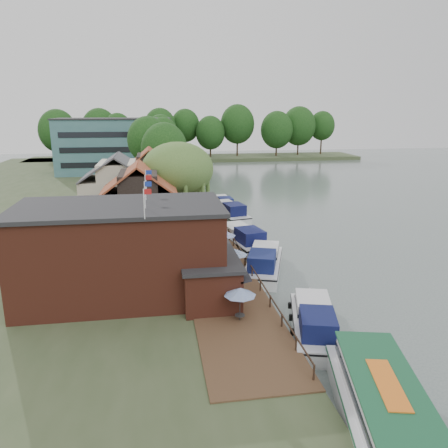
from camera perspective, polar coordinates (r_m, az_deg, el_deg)
name	(u,v)px	position (r m, az deg, el deg)	size (l,w,h in m)	color
ground	(314,289)	(38.98, 11.69, -8.37)	(260.00, 260.00, 0.00)	#515E5C
land_bank	(45,208)	(71.93, -22.34, 1.91)	(50.00, 140.00, 1.00)	#384728
quay_deck	(208,247)	(45.92, -2.07, -3.08)	(6.00, 50.00, 0.10)	#47301E
quay_rail	(233,241)	(46.65, 1.14, -2.21)	(0.20, 49.00, 1.00)	black
pub	(148,250)	(34.06, -9.91, -3.34)	(20.00, 11.00, 7.30)	maroon
hotel_block	(115,145)	(104.09, -14.08, 9.92)	(25.40, 12.40, 12.30)	#38666B
cottage_a	(140,203)	(48.45, -10.96, 2.74)	(8.60, 7.60, 8.50)	black
cottage_b	(118,188)	(58.44, -13.64, 4.62)	(9.60, 8.60, 8.50)	beige
cottage_c	(150,177)	(67.14, -9.66, 6.09)	(7.60, 7.60, 8.50)	black
willow	(178,185)	(53.23, -6.00, 5.05)	(8.60, 8.60, 10.43)	#476B2D
umbrella_0	(240,304)	(30.14, 2.09, -10.41)	(2.21, 2.21, 2.38)	#1B4495
umbrella_1	(235,286)	(33.01, 1.50, -8.09)	(2.44, 2.44, 2.38)	#1E1C9C
umbrella_2	(229,271)	(35.89, 0.63, -6.17)	(2.24, 2.24, 2.38)	navy
umbrella_3	(234,262)	(38.02, 1.30, -4.95)	(2.38, 2.38, 2.38)	navy
umbrella_4	(212,249)	(41.30, -1.56, -3.33)	(2.43, 2.43, 2.38)	navy
umbrella_5	(224,242)	(43.57, 0.03, -2.36)	(2.31, 2.31, 2.38)	navy
umbrella_6	(211,233)	(46.56, -1.69, -1.24)	(2.05, 2.05, 2.38)	navy
cruiser_0	(315,318)	(31.23, 11.75, -11.97)	(3.25, 10.04, 2.44)	silver
cruiser_1	(264,260)	(41.71, 5.22, -4.64)	(3.42, 10.57, 2.59)	white
cruiser_2	(242,236)	(48.98, 2.41, -1.61)	(3.49, 10.77, 2.65)	silver
cruiser_3	(229,210)	(61.70, 0.62, 1.82)	(3.46, 10.68, 2.62)	silver
cruiser_4	(223,202)	(68.11, -0.13, 2.85)	(2.91, 9.01, 2.15)	white
tour_boat	(389,420)	(22.93, 20.75, -22.79)	(3.79, 13.44, 2.93)	silver
swan	(342,344)	(30.58, 15.12, -14.92)	(0.44, 0.44, 0.44)	white
bank_tree_0	(165,158)	(76.79, -7.77, 8.57)	(7.97, 7.97, 12.05)	#143811
bank_tree_1	(148,152)	(83.39, -9.84, 9.29)	(7.57, 7.57, 12.99)	#143811
bank_tree_2	(164,149)	(90.15, -7.90, 9.67)	(6.10, 6.10, 12.71)	#143811
bank_tree_3	(161,140)	(113.66, -8.21, 10.75)	(7.58, 7.58, 12.99)	#143811
bank_tree_4	(156,144)	(119.47, -8.85, 10.33)	(6.08, 6.08, 10.57)	#143811
bank_tree_5	(161,140)	(127.98, -8.23, 10.80)	(7.08, 7.08, 11.34)	#143811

